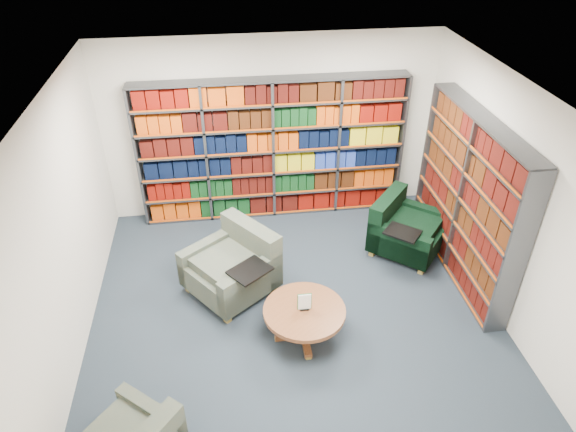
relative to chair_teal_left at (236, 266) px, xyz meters
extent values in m
cube|color=#1A232E|center=(0.69, -0.55, -0.36)|extent=(5.00, 5.00, 0.01)
cube|color=white|center=(0.69, -0.55, 2.45)|extent=(5.00, 5.00, 0.01)
cube|color=silver|center=(0.69, 1.95, 1.05)|extent=(5.00, 0.01, 2.80)
cube|color=silver|center=(0.69, -3.06, 1.05)|extent=(5.00, 0.01, 2.80)
cube|color=silver|center=(-1.82, -0.55, 1.05)|extent=(0.01, 5.00, 2.80)
cube|color=silver|center=(3.19, -0.55, 1.05)|extent=(0.01, 5.00, 2.80)
cube|color=#47494F|center=(0.69, 1.79, 0.75)|extent=(4.00, 0.28, 2.20)
cube|color=silver|center=(0.69, 1.92, 0.75)|extent=(4.00, 0.02, 2.20)
cube|color=#D84C0A|center=(0.69, 1.66, 0.75)|extent=(4.00, 0.01, 2.20)
cube|color=#D04108|center=(0.69, 1.79, -0.18)|extent=(3.88, 0.21, 0.29)
cube|color=#6A0A03|center=(0.69, 1.79, 0.19)|extent=(3.88, 0.21, 0.29)
cube|color=black|center=(0.69, 1.79, 0.56)|extent=(3.88, 0.21, 0.29)
cube|color=#390A06|center=(0.69, 1.79, 0.92)|extent=(3.88, 0.21, 0.29)
cube|color=#D04108|center=(0.69, 1.79, 1.29)|extent=(3.88, 0.21, 0.29)
cube|color=#6A0A03|center=(0.69, 1.79, 1.66)|extent=(3.88, 0.21, 0.29)
cube|color=#47494F|center=(3.03, 0.05, 0.75)|extent=(0.28, 2.50, 2.20)
cube|color=silver|center=(3.16, 0.05, 0.75)|extent=(0.02, 2.50, 2.20)
cube|color=#D84C0A|center=(2.90, 0.05, 0.75)|extent=(0.02, 2.50, 2.20)
cube|color=#381707|center=(3.03, 0.05, -0.18)|extent=(0.21, 2.38, 0.29)
cube|color=#390A06|center=(3.03, 0.05, 0.19)|extent=(0.21, 2.38, 0.29)
cube|color=#390A06|center=(3.03, 0.05, 0.56)|extent=(0.21, 2.38, 0.29)
cube|color=#381707|center=(3.03, 0.05, 0.92)|extent=(0.21, 2.38, 0.29)
cube|color=#381707|center=(3.03, 0.05, 1.29)|extent=(0.21, 2.38, 0.29)
cube|color=#381707|center=(3.03, 0.05, 1.66)|extent=(0.21, 2.38, 0.29)
cube|color=#082232|center=(-0.08, -0.05, -0.08)|extent=(1.35, 1.35, 0.34)
cube|color=#082232|center=(0.22, 0.17, 0.14)|extent=(0.76, 0.90, 0.77)
cube|color=#082232|center=(-0.32, 0.27, 0.01)|extent=(0.86, 0.70, 0.51)
cube|color=#082232|center=(0.17, -0.38, 0.01)|extent=(0.86, 0.70, 0.51)
cube|color=black|center=(0.16, -0.45, 0.29)|extent=(0.60, 0.58, 0.03)
cube|color=olive|center=(-0.63, 0.02, -0.30)|extent=(0.11, 0.11, 0.11)
cube|color=olive|center=(-0.15, -0.61, -0.30)|extent=(0.11, 0.11, 0.11)
cube|color=olive|center=(0.00, 0.50, -0.30)|extent=(0.11, 0.11, 0.11)
cube|color=olive|center=(0.48, -0.13, -0.30)|extent=(0.11, 0.11, 0.11)
cube|color=black|center=(2.49, 0.47, -0.09)|extent=(1.28, 1.28, 0.32)
cube|color=black|center=(2.22, 0.70, 0.11)|extent=(0.74, 0.82, 0.72)
cube|color=black|center=(2.24, 0.18, -0.01)|extent=(0.78, 0.70, 0.48)
cube|color=black|center=(2.74, 0.76, -0.01)|extent=(0.78, 0.70, 0.48)
cube|color=black|center=(2.25, 0.11, 0.25)|extent=(0.56, 0.55, 0.03)
cube|color=olive|center=(2.53, -0.05, -0.30)|extent=(0.10, 0.10, 0.10)
cube|color=olive|center=(3.01, 0.51, -0.30)|extent=(0.10, 0.10, 0.10)
cube|color=olive|center=(1.97, 0.43, -0.30)|extent=(0.10, 0.10, 0.10)
cube|color=olive|center=(2.45, 1.00, -0.30)|extent=(0.10, 0.10, 0.10)
cube|color=#082232|center=(-0.90, -2.10, -0.06)|extent=(0.69, 0.60, 0.42)
cube|color=olive|center=(-1.15, -1.90, -0.31)|extent=(0.09, 0.09, 0.09)
cylinder|color=brown|center=(0.74, -1.00, 0.07)|extent=(0.95, 0.95, 0.05)
cylinder|color=brown|center=(0.74, -1.00, -0.14)|extent=(0.13, 0.13, 0.38)
cube|color=brown|center=(0.74, -1.00, -0.31)|extent=(0.69, 0.08, 0.06)
cube|color=brown|center=(0.74, -1.00, -0.31)|extent=(0.08, 0.69, 0.06)
cube|color=black|center=(0.74, -1.00, 0.10)|extent=(0.11, 0.05, 0.01)
cube|color=white|center=(0.74, -1.00, 0.21)|extent=(0.15, 0.01, 0.21)
cube|color=#145926|center=(0.74, -0.99, 0.21)|extent=(0.16, 0.00, 0.23)
camera|label=1|loc=(-0.02, -5.21, 4.24)|focal=32.00mm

